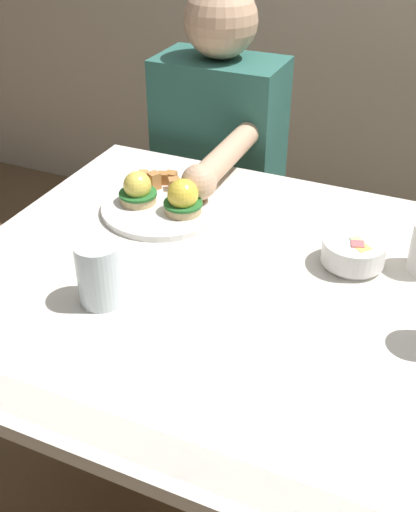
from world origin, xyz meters
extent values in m
cube|color=white|center=(0.00, 0.00, 0.73)|extent=(1.20, 0.90, 0.03)
cube|color=#B23838|center=(0.00, -0.40, 0.74)|extent=(1.20, 0.06, 0.00)
cube|color=#B23838|center=(0.00, 0.40, 0.74)|extent=(1.20, 0.06, 0.00)
cube|color=brown|center=(-0.55, 0.40, 0.36)|extent=(0.06, 0.06, 0.71)
cylinder|color=white|center=(-0.32, 0.18, 0.75)|extent=(0.27, 0.27, 0.01)
cylinder|color=tan|center=(-0.37, 0.17, 0.76)|extent=(0.08, 0.08, 0.02)
cylinder|color=#286B2D|center=(-0.37, 0.17, 0.78)|extent=(0.08, 0.08, 0.01)
sphere|color=#F7DB56|center=(-0.37, 0.17, 0.80)|extent=(0.06, 0.06, 0.06)
cylinder|color=tan|center=(-0.26, 0.17, 0.76)|extent=(0.08, 0.08, 0.02)
cylinder|color=#286B2D|center=(-0.26, 0.17, 0.78)|extent=(0.08, 0.08, 0.01)
sphere|color=yellow|center=(-0.26, 0.17, 0.80)|extent=(0.07, 0.07, 0.07)
cube|color=#AD7038|center=(-0.36, 0.27, 0.77)|extent=(0.03, 0.03, 0.03)
cube|color=#B77A42|center=(-0.39, 0.22, 0.77)|extent=(0.03, 0.03, 0.04)
cube|color=#AD7038|center=(-0.25, 0.23, 0.77)|extent=(0.03, 0.03, 0.03)
cube|color=#B77A42|center=(-0.33, 0.26, 0.77)|extent=(0.04, 0.04, 0.03)
cube|color=#AD7038|center=(-0.35, 0.29, 0.77)|extent=(0.03, 0.03, 0.03)
cube|color=tan|center=(-0.40, 0.24, 0.77)|extent=(0.03, 0.03, 0.04)
cube|color=#B77A42|center=(-0.37, 0.24, 0.77)|extent=(0.03, 0.03, 0.04)
cylinder|color=white|center=(0.11, 0.14, 0.74)|extent=(0.10, 0.10, 0.01)
cylinder|color=white|center=(0.11, 0.14, 0.77)|extent=(0.12, 0.12, 0.04)
cube|color=#B7E093|center=(0.13, 0.12, 0.77)|extent=(0.03, 0.03, 0.02)
cube|color=#EA6B70|center=(0.12, 0.13, 0.79)|extent=(0.03, 0.03, 0.02)
cube|color=#F4A85B|center=(0.11, 0.14, 0.78)|extent=(0.03, 0.03, 0.02)
cube|color=#B7E093|center=(0.12, 0.14, 0.79)|extent=(0.03, 0.03, 0.02)
cube|color=#F4DB66|center=(0.11, 0.11, 0.78)|extent=(0.03, 0.03, 0.03)
cube|color=#F4DB66|center=(0.12, 0.13, 0.78)|extent=(0.04, 0.04, 0.03)
cube|color=#F4DB66|center=(0.13, 0.12, 0.78)|extent=(0.04, 0.04, 0.03)
cylinder|color=silver|center=(-0.26, -0.15, 0.80)|extent=(0.08, 0.08, 0.12)
cylinder|color=silver|center=(-0.26, -0.15, 0.78)|extent=(0.07, 0.07, 0.08)
cylinder|color=#33333D|center=(-0.46, 0.53, 0.23)|extent=(0.11, 0.11, 0.45)
cylinder|color=#33333D|center=(-0.28, 0.53, 0.23)|extent=(0.11, 0.11, 0.45)
cube|color=#2D665B|center=(-0.37, 0.63, 0.70)|extent=(0.34, 0.20, 0.50)
sphere|color=#DBAD89|center=(-0.37, 0.63, 1.04)|extent=(0.19, 0.19, 0.19)
cylinder|color=#DBAD89|center=(-0.25, 0.38, 0.80)|extent=(0.06, 0.30, 0.06)
sphere|color=#DBAD89|center=(-0.25, 0.23, 0.80)|extent=(0.08, 0.08, 0.08)
camera|label=1|loc=(0.26, -0.87, 1.41)|focal=43.29mm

